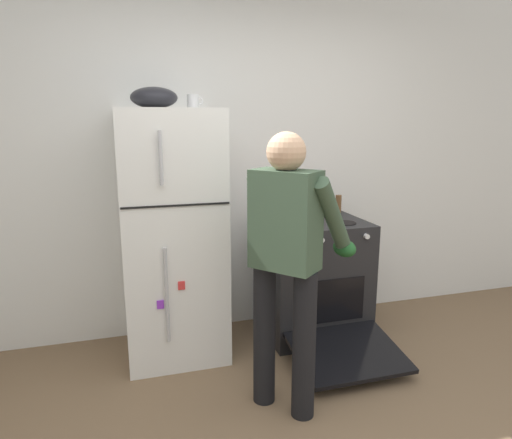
# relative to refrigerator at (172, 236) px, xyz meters

# --- Properties ---
(kitchen_wall_back) EXTENTS (6.00, 0.10, 2.70)m
(kitchen_wall_back) POSITION_rel_refrigerator_xyz_m (0.54, 0.38, 0.49)
(kitchen_wall_back) COLOR white
(kitchen_wall_back) RESTS_ON ground
(refrigerator) EXTENTS (0.68, 0.72, 1.73)m
(refrigerator) POSITION_rel_refrigerator_xyz_m (0.00, 0.00, 0.00)
(refrigerator) COLOR white
(refrigerator) RESTS_ON ground
(stove_range) EXTENTS (0.76, 1.21, 0.91)m
(stove_range) POSITION_rel_refrigerator_xyz_m (1.08, -0.02, -0.42)
(stove_range) COLOR black
(stove_range) RESTS_ON ground
(person_cook) EXTENTS (0.66, 0.68, 1.60)m
(person_cook) POSITION_rel_refrigerator_xyz_m (0.54, -0.85, 0.09)
(person_cook) COLOR black
(person_cook) RESTS_ON ground
(red_pot) EXTENTS (0.34, 0.24, 0.13)m
(red_pot) POSITION_rel_refrigerator_xyz_m (0.92, -0.05, 0.11)
(red_pot) COLOR red
(red_pot) RESTS_ON stove_range
(coffee_mug) EXTENTS (0.11, 0.08, 0.10)m
(coffee_mug) POSITION_rel_refrigerator_xyz_m (0.18, 0.05, 0.91)
(coffee_mug) COLOR silver
(coffee_mug) RESTS_ON refrigerator
(pepper_mill) EXTENTS (0.05, 0.05, 0.15)m
(pepper_mill) POSITION_rel_refrigerator_xyz_m (1.38, 0.20, 0.12)
(pepper_mill) COLOR brown
(pepper_mill) RESTS_ON stove_range
(mixing_bowl) EXTENTS (0.30, 0.30, 0.14)m
(mixing_bowl) POSITION_rel_refrigerator_xyz_m (-0.08, 0.00, 0.93)
(mixing_bowl) COLOR black
(mixing_bowl) RESTS_ON refrigerator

